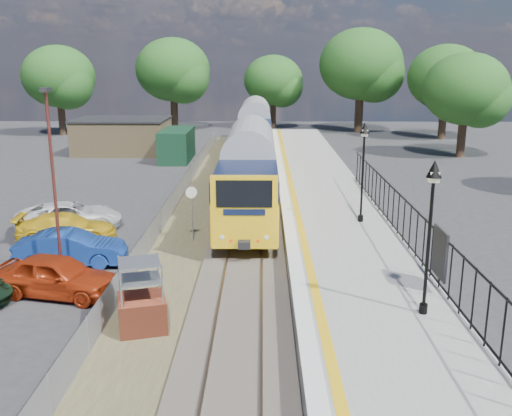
{
  "coord_description": "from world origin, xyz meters",
  "views": [
    {
      "loc": [
        0.73,
        -19.61,
        8.14
      ],
      "look_at": [
        0.45,
        4.15,
        2.0
      ],
      "focal_mm": 40.0,
      "sensor_mm": 36.0,
      "label": 1
    }
  ],
  "objects_px": {
    "car_red": "(57,276)",
    "car_yellow": "(67,227)",
    "speed_sign": "(192,205)",
    "car_blue": "(71,248)",
    "train": "(253,141)",
    "victorian_lamp_south": "(432,202)",
    "carpark_lamp": "(53,175)",
    "victorian_lamp_north": "(364,149)",
    "brick_plinth": "(141,297)",
    "car_white": "(69,216)"
  },
  "relations": [
    {
      "from": "speed_sign",
      "to": "carpark_lamp",
      "type": "bearing_deg",
      "value": -151.48
    },
    {
      "from": "carpark_lamp",
      "to": "car_white",
      "type": "relative_size",
      "value": 1.43
    },
    {
      "from": "victorian_lamp_north",
      "to": "brick_plinth",
      "type": "bearing_deg",
      "value": -131.42
    },
    {
      "from": "car_red",
      "to": "car_blue",
      "type": "height_order",
      "value": "car_red"
    },
    {
      "from": "brick_plinth",
      "to": "car_blue",
      "type": "relative_size",
      "value": 0.52
    },
    {
      "from": "victorian_lamp_north",
      "to": "train",
      "type": "height_order",
      "value": "victorian_lamp_north"
    },
    {
      "from": "train",
      "to": "car_yellow",
      "type": "relative_size",
      "value": 9.09
    },
    {
      "from": "victorian_lamp_north",
      "to": "speed_sign",
      "type": "relative_size",
      "value": 1.75
    },
    {
      "from": "victorian_lamp_south",
      "to": "car_blue",
      "type": "xyz_separation_m",
      "value": [
        -12.61,
        6.42,
        -3.57
      ]
    },
    {
      "from": "car_red",
      "to": "car_white",
      "type": "bearing_deg",
      "value": 28.37
    },
    {
      "from": "car_red",
      "to": "car_blue",
      "type": "bearing_deg",
      "value": 22.55
    },
    {
      "from": "victorian_lamp_north",
      "to": "carpark_lamp",
      "type": "xyz_separation_m",
      "value": [
        -12.2,
        -5.34,
        -0.18
      ]
    },
    {
      "from": "brick_plinth",
      "to": "carpark_lamp",
      "type": "bearing_deg",
      "value": 133.93
    },
    {
      "from": "victorian_lamp_north",
      "to": "brick_plinth",
      "type": "relative_size",
      "value": 2.0
    },
    {
      "from": "victorian_lamp_north",
      "to": "train",
      "type": "distance_m",
      "value": 17.78
    },
    {
      "from": "victorian_lamp_south",
      "to": "speed_sign",
      "type": "bearing_deg",
      "value": 130.04
    },
    {
      "from": "speed_sign",
      "to": "car_blue",
      "type": "relative_size",
      "value": 0.6
    },
    {
      "from": "train",
      "to": "car_blue",
      "type": "xyz_separation_m",
      "value": [
        -7.11,
        -20.45,
        -1.62
      ]
    },
    {
      "from": "victorian_lamp_north",
      "to": "speed_sign",
      "type": "distance_m",
      "value": 8.21
    },
    {
      "from": "victorian_lamp_north",
      "to": "car_red",
      "type": "distance_m",
      "value": 14.1
    },
    {
      "from": "car_red",
      "to": "car_yellow",
      "type": "distance_m",
      "value": 6.62
    },
    {
      "from": "carpark_lamp",
      "to": "speed_sign",
      "type": "bearing_deg",
      "value": 47.81
    },
    {
      "from": "speed_sign",
      "to": "car_white",
      "type": "distance_m",
      "value": 6.68
    },
    {
      "from": "speed_sign",
      "to": "car_blue",
      "type": "distance_m",
      "value": 5.66
    },
    {
      "from": "victorian_lamp_north",
      "to": "car_white",
      "type": "bearing_deg",
      "value": 174.37
    },
    {
      "from": "car_yellow",
      "to": "car_white",
      "type": "distance_m",
      "value": 1.8
    },
    {
      "from": "train",
      "to": "carpark_lamp",
      "type": "relative_size",
      "value": 5.64
    },
    {
      "from": "victorian_lamp_north",
      "to": "car_blue",
      "type": "distance_m",
      "value": 13.4
    },
    {
      "from": "victorian_lamp_south",
      "to": "carpark_lamp",
      "type": "distance_m",
      "value": 13.25
    },
    {
      "from": "victorian_lamp_north",
      "to": "car_yellow",
      "type": "relative_size",
      "value": 1.02
    },
    {
      "from": "brick_plinth",
      "to": "car_red",
      "type": "bearing_deg",
      "value": 143.28
    },
    {
      "from": "speed_sign",
      "to": "car_white",
      "type": "xyz_separation_m",
      "value": [
        -6.32,
        1.87,
        -1.07
      ]
    },
    {
      "from": "victorian_lamp_north",
      "to": "car_blue",
      "type": "bearing_deg",
      "value": -163.89
    },
    {
      "from": "victorian_lamp_south",
      "to": "train",
      "type": "xyz_separation_m",
      "value": [
        -5.5,
        26.86,
        -1.96
      ]
    },
    {
      "from": "victorian_lamp_south",
      "to": "carpark_lamp",
      "type": "height_order",
      "value": "carpark_lamp"
    },
    {
      "from": "victorian_lamp_north",
      "to": "speed_sign",
      "type": "height_order",
      "value": "victorian_lamp_north"
    },
    {
      "from": "victorian_lamp_south",
      "to": "car_yellow",
      "type": "distance_m",
      "value": 17.29
    },
    {
      "from": "train",
      "to": "car_yellow",
      "type": "xyz_separation_m",
      "value": [
        -8.37,
        -17.21,
        -1.69
      ]
    },
    {
      "from": "train",
      "to": "brick_plinth",
      "type": "relative_size",
      "value": 17.73
    },
    {
      "from": "brick_plinth",
      "to": "carpark_lamp",
      "type": "height_order",
      "value": "carpark_lamp"
    },
    {
      "from": "brick_plinth",
      "to": "carpark_lamp",
      "type": "distance_m",
      "value": 6.39
    },
    {
      "from": "car_yellow",
      "to": "carpark_lamp",
      "type": "bearing_deg",
      "value": -169.76
    },
    {
      "from": "car_red",
      "to": "car_yellow",
      "type": "height_order",
      "value": "car_red"
    },
    {
      "from": "victorian_lamp_north",
      "to": "speed_sign",
      "type": "bearing_deg",
      "value": -176.49
    },
    {
      "from": "car_blue",
      "to": "car_yellow",
      "type": "bearing_deg",
      "value": 17.03
    },
    {
      "from": "brick_plinth",
      "to": "train",
      "type": "bearing_deg",
      "value": 83.51
    },
    {
      "from": "speed_sign",
      "to": "victorian_lamp_south",
      "type": "bearing_deg",
      "value": -69.26
    },
    {
      "from": "train",
      "to": "brick_plinth",
      "type": "xyz_separation_m",
      "value": [
        -2.99,
        -26.26,
        -1.24
      ]
    },
    {
      "from": "car_white",
      "to": "car_blue",
      "type": "bearing_deg",
      "value": -178.96
    },
    {
      "from": "car_yellow",
      "to": "train",
      "type": "bearing_deg",
      "value": -32.1
    }
  ]
}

